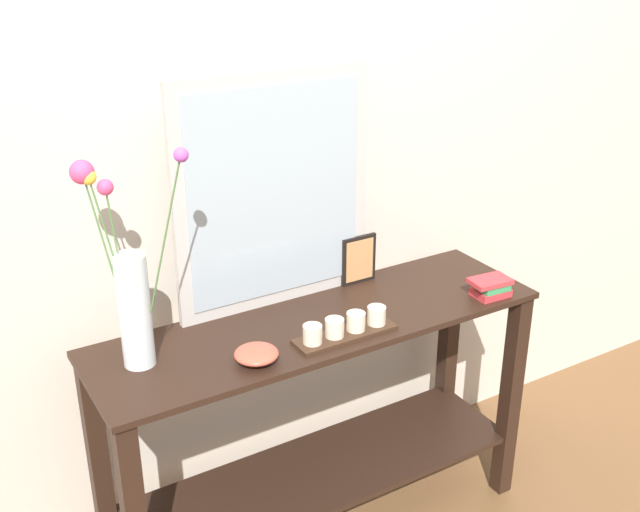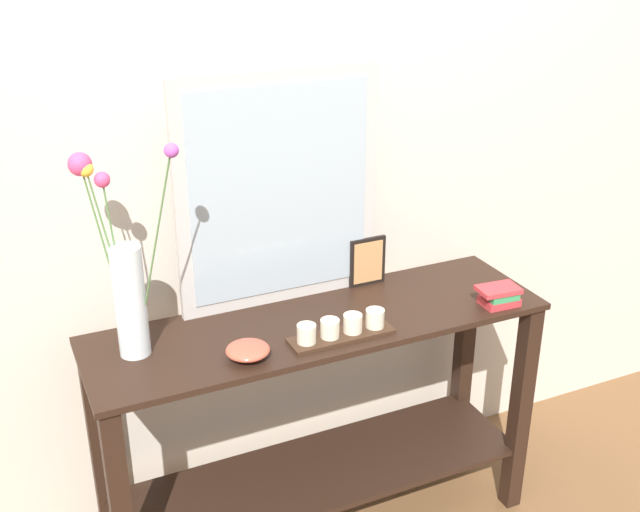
{
  "view_description": "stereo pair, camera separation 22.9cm",
  "coord_description": "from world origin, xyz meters",
  "px_view_note": "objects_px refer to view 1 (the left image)",
  "views": [
    {
      "loc": [
        -1.08,
        -1.8,
        1.96
      ],
      "look_at": [
        0.0,
        0.0,
        1.03
      ],
      "focal_mm": 43.67,
      "sensor_mm": 36.0,
      "label": 1
    },
    {
      "loc": [
        -0.87,
        -1.9,
        1.96
      ],
      "look_at": [
        0.0,
        0.0,
        1.03
      ],
      "focal_mm": 43.67,
      "sensor_mm": 36.0,
      "label": 2
    }
  ],
  "objects_px": {
    "mirror_leaning": "(274,193)",
    "decorative_bowl": "(256,354)",
    "console_table": "(320,405)",
    "candle_tray": "(345,328)",
    "book_stack": "(491,287)",
    "tall_vase_left": "(130,292)",
    "picture_frame_small": "(359,260)"
  },
  "relations": [
    {
      "from": "candle_tray",
      "to": "decorative_bowl",
      "type": "relative_size",
      "value": 2.56
    },
    {
      "from": "mirror_leaning",
      "to": "tall_vase_left",
      "type": "distance_m",
      "value": 0.55
    },
    {
      "from": "tall_vase_left",
      "to": "candle_tray",
      "type": "height_order",
      "value": "tall_vase_left"
    },
    {
      "from": "tall_vase_left",
      "to": "decorative_bowl",
      "type": "xyz_separation_m",
      "value": [
        0.29,
        -0.16,
        -0.2
      ]
    },
    {
      "from": "tall_vase_left",
      "to": "picture_frame_small",
      "type": "relative_size",
      "value": 3.75
    },
    {
      "from": "console_table",
      "to": "mirror_leaning",
      "type": "distance_m",
      "value": 0.7
    },
    {
      "from": "candle_tray",
      "to": "decorative_bowl",
      "type": "xyz_separation_m",
      "value": [
        -0.29,
        0.01,
        -0.0
      ]
    },
    {
      "from": "console_table",
      "to": "candle_tray",
      "type": "height_order",
      "value": "candle_tray"
    },
    {
      "from": "tall_vase_left",
      "to": "mirror_leaning",
      "type": "bearing_deg",
      "value": 14.9
    },
    {
      "from": "candle_tray",
      "to": "picture_frame_small",
      "type": "distance_m",
      "value": 0.37
    },
    {
      "from": "console_table",
      "to": "tall_vase_left",
      "type": "xyz_separation_m",
      "value": [
        -0.56,
        0.04,
        0.53
      ]
    },
    {
      "from": "mirror_leaning",
      "to": "decorative_bowl",
      "type": "relative_size",
      "value": 5.9
    },
    {
      "from": "console_table",
      "to": "candle_tray",
      "type": "xyz_separation_m",
      "value": [
        0.01,
        -0.12,
        0.34
      ]
    },
    {
      "from": "mirror_leaning",
      "to": "candle_tray",
      "type": "xyz_separation_m",
      "value": [
        0.07,
        -0.3,
        -0.34
      ]
    },
    {
      "from": "tall_vase_left",
      "to": "book_stack",
      "type": "height_order",
      "value": "tall_vase_left"
    },
    {
      "from": "console_table",
      "to": "picture_frame_small",
      "type": "height_order",
      "value": "picture_frame_small"
    },
    {
      "from": "picture_frame_small",
      "to": "decorative_bowl",
      "type": "height_order",
      "value": "picture_frame_small"
    },
    {
      "from": "console_table",
      "to": "decorative_bowl",
      "type": "distance_m",
      "value": 0.45
    },
    {
      "from": "decorative_bowl",
      "to": "book_stack",
      "type": "bearing_deg",
      "value": -1.88
    },
    {
      "from": "candle_tray",
      "to": "decorative_bowl",
      "type": "distance_m",
      "value": 0.29
    },
    {
      "from": "book_stack",
      "to": "decorative_bowl",
      "type": "bearing_deg",
      "value": 178.12
    },
    {
      "from": "mirror_leaning",
      "to": "candle_tray",
      "type": "distance_m",
      "value": 0.46
    },
    {
      "from": "console_table",
      "to": "candle_tray",
      "type": "bearing_deg",
      "value": -84.68
    },
    {
      "from": "console_table",
      "to": "tall_vase_left",
      "type": "height_order",
      "value": "tall_vase_left"
    },
    {
      "from": "tall_vase_left",
      "to": "book_stack",
      "type": "relative_size",
      "value": 4.58
    },
    {
      "from": "candle_tray",
      "to": "book_stack",
      "type": "bearing_deg",
      "value": -2.26
    },
    {
      "from": "tall_vase_left",
      "to": "console_table",
      "type": "bearing_deg",
      "value": -4.42
    },
    {
      "from": "candle_tray",
      "to": "mirror_leaning",
      "type": "bearing_deg",
      "value": 102.19
    },
    {
      "from": "mirror_leaning",
      "to": "decorative_bowl",
      "type": "bearing_deg",
      "value": -126.75
    },
    {
      "from": "mirror_leaning",
      "to": "picture_frame_small",
      "type": "xyz_separation_m",
      "value": [
        0.3,
        -0.02,
        -0.28
      ]
    },
    {
      "from": "console_table",
      "to": "decorative_bowl",
      "type": "bearing_deg",
      "value": -156.76
    },
    {
      "from": "candle_tray",
      "to": "picture_frame_small",
      "type": "bearing_deg",
      "value": 50.53
    }
  ]
}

